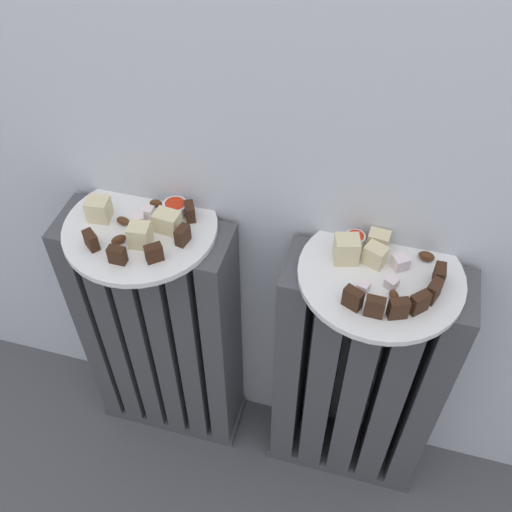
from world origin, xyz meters
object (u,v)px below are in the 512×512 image
object	(u,v)px
radiator_right	(356,382)
plate_right	(381,275)
radiator_left	(162,337)
jam_bowl_left	(175,208)
fork	(134,236)
jam_bowl_right	(355,240)
plate_left	(140,228)

from	to	relation	value
radiator_right	plate_right	distance (m)	0.35
radiator_left	jam_bowl_left	bearing A→B (deg)	43.92
fork	jam_bowl_left	bearing A→B (deg)	57.49
fork	radiator_left	bearing A→B (deg)	91.34
plate_right	jam_bowl_right	size ratio (longest dim) A/B	7.85
fork	radiator_right	bearing A→B (deg)	3.93
plate_left	plate_right	xyz separation A→B (m)	(0.45, 0.00, 0.00)
radiator_left	jam_bowl_left	distance (m)	0.38
radiator_left	plate_right	distance (m)	0.57
radiator_left	fork	size ratio (longest dim) A/B	7.63
jam_bowl_right	plate_left	bearing A→B (deg)	-172.31
jam_bowl_left	plate_right	bearing A→B (deg)	-7.29
radiator_right	jam_bowl_left	world-z (taller)	jam_bowl_left
fork	jam_bowl_right	bearing A→B (deg)	12.07
plate_left	fork	size ratio (longest dim) A/B	3.27
plate_right	jam_bowl_left	distance (m)	0.40
radiator_left	radiator_right	distance (m)	0.45
radiator_left	plate_left	world-z (taller)	plate_left
plate_right	jam_bowl_right	world-z (taller)	jam_bowl_right
radiator_left	jam_bowl_right	size ratio (longest dim) A/B	18.36
plate_left	plate_right	bearing A→B (deg)	0.00
plate_right	jam_bowl_left	bearing A→B (deg)	172.71
radiator_right	fork	world-z (taller)	fork
jam_bowl_right	jam_bowl_left	bearing A→B (deg)	-179.60
radiator_right	fork	bearing A→B (deg)	-176.07
radiator_right	plate_left	bearing A→B (deg)	-180.00
jam_bowl_left	jam_bowl_right	distance (m)	0.34
plate_left	fork	bearing A→B (deg)	-88.66
radiator_left	fork	bearing A→B (deg)	-88.66
plate_right	fork	bearing A→B (deg)	-176.07
plate_left	jam_bowl_left	distance (m)	0.08
radiator_left	plate_right	bearing A→B (deg)	-0.00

